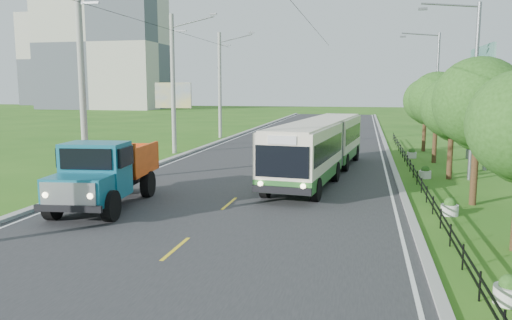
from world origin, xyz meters
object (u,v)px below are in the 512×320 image
(planter_front, at_px, (509,291))
(billboard_right, at_px, (481,78))
(pole_near, at_px, (83,81))
(planter_far, at_px, (412,154))
(planter_near, at_px, (450,208))
(bus, at_px, (320,144))
(dump_truck, at_px, (105,169))
(pole_mid, at_px, (173,83))
(tree_back, at_px, (426,103))
(streetlight_far, at_px, (435,86))
(planter_mid, at_px, (425,173))
(billboard_left, at_px, (173,100))
(streetlight_mid, at_px, (471,85))
(tree_fourth, at_px, (453,111))
(tree_fifth, at_px, (437,102))
(tree_third, at_px, (479,107))
(pole_far, at_px, (220,85))

(planter_front, bearing_deg, billboard_right, 80.45)
(pole_near, height_order, planter_far, pole_near)
(planter_near, relative_size, bus, 0.04)
(dump_truck, bearing_deg, pole_mid, 95.95)
(tree_back, relative_size, streetlight_far, 0.61)
(planter_mid, height_order, billboard_left, billboard_left)
(billboard_right, bearing_deg, streetlight_mid, -105.44)
(pole_mid, bearing_deg, billboard_left, 112.42)
(tree_fourth, relative_size, billboard_right, 0.74)
(bus, bearing_deg, tree_fifth, 50.42)
(planter_far, relative_size, dump_truck, 0.10)
(tree_fifth, bearing_deg, dump_truck, -133.05)
(pole_mid, height_order, tree_third, pole_mid)
(pole_mid, height_order, tree_back, pole_mid)
(pole_far, relative_size, planter_front, 14.93)
(planter_mid, bearing_deg, pole_mid, 157.46)
(tree_fourth, xyz_separation_m, tree_back, (0.00, 12.00, 0.07))
(pole_far, distance_m, planter_front, 39.15)
(tree_fifth, height_order, bus, tree_fifth)
(planter_near, distance_m, billboard_left, 25.78)
(billboard_left, bearing_deg, pole_mid, -67.58)
(tree_third, distance_m, tree_back, 18.00)
(planter_mid, distance_m, billboard_left, 20.99)
(tree_fourth, distance_m, streetlight_far, 13.94)
(pole_mid, xyz_separation_m, pole_far, (0.00, 12.00, 0.00))
(planter_near, bearing_deg, tree_fifth, 84.92)
(pole_mid, bearing_deg, planter_front, -53.75)
(streetlight_far, height_order, planter_near, streetlight_far)
(tree_back, distance_m, planter_far, 5.48)
(pole_mid, distance_m, planter_near, 23.08)
(tree_third, distance_m, streetlight_mid, 5.98)
(pole_near, distance_m, tree_fifth, 21.31)
(tree_back, bearing_deg, planter_mid, -95.91)
(tree_fourth, relative_size, planter_front, 8.06)
(billboard_right, bearing_deg, tree_third, -101.64)
(pole_near, bearing_deg, planter_near, -10.09)
(streetlight_mid, bearing_deg, tree_fourth, 169.85)
(streetlight_far, xyz_separation_m, dump_truck, (-15.37, -23.47, -3.38))
(planter_near, xyz_separation_m, planter_far, (0.00, 16.00, 0.00))
(tree_third, distance_m, planter_mid, 7.04)
(billboard_right, distance_m, dump_truck, 23.32)
(planter_near, bearing_deg, streetlight_far, 84.70)
(tree_fourth, bearing_deg, billboard_left, 153.01)
(pole_mid, xyz_separation_m, bus, (11.30, -7.46, -3.32))
(streetlight_mid, height_order, dump_truck, streetlight_mid)
(planter_far, bearing_deg, pole_far, 146.88)
(planter_far, distance_m, billboard_left, 18.56)
(streetlight_mid, distance_m, billboard_right, 6.24)
(tree_third, bearing_deg, dump_truck, -166.10)
(streetlight_far, distance_m, planter_front, 30.42)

